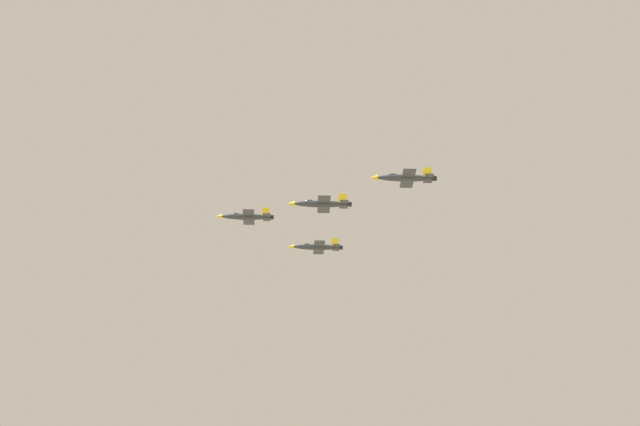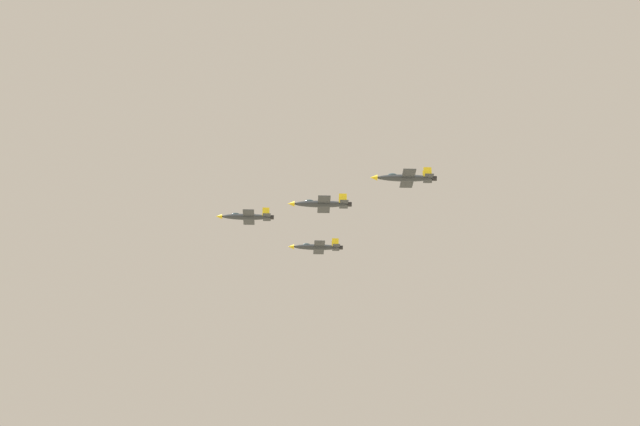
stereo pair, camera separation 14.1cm
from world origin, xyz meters
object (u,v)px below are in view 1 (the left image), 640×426
Objects in this scene: jet_left_wingman at (321,204)px; jet_left_outer at (405,178)px; jet_lead at (246,217)px; jet_right_wingman at (317,247)px.

jet_left_wingman is 1.02× the size of jet_left_outer.
jet_lead is 0.97× the size of jet_left_outer.
jet_right_wingman is at bearing -89.21° from jet_left_wingman.
jet_right_wingman is 48.29m from jet_left_outer.
jet_right_wingman reaches higher than jet_left_wingman.
jet_left_wingman is (-4.30, -22.69, -3.53)m from jet_lead.
jet_left_outer is at bearing 110.95° from jet_right_wingman.
jet_lead is 23.36m from jet_left_wingman.
jet_right_wingman is (26.00, 14.79, 2.40)m from jet_left_wingman.
jet_lead is at bearing -40.00° from jet_left_outer.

